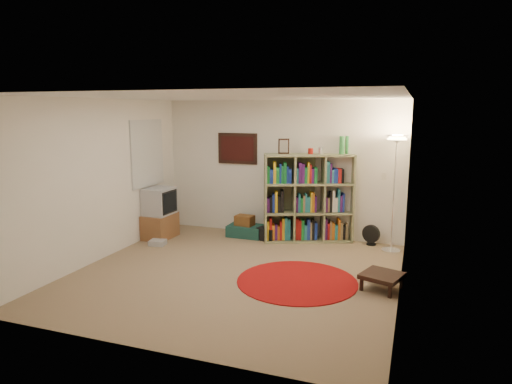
{
  "coord_description": "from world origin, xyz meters",
  "views": [
    {
      "loc": [
        2.37,
        -5.79,
        2.33
      ],
      "look_at": [
        0.1,
        0.6,
        1.1
      ],
      "focal_mm": 32.0,
      "sensor_mm": 36.0,
      "label": 1
    }
  ],
  "objects_px": {
    "floor_lamp": "(396,155)",
    "side_table": "(382,276)",
    "tv_stand": "(160,214)",
    "suitcase": "(246,231)",
    "floor_fan": "(371,235)",
    "bookshelf": "(307,199)"
  },
  "relations": [
    {
      "from": "floor_lamp",
      "to": "side_table",
      "type": "relative_size",
      "value": 3.17
    },
    {
      "from": "side_table",
      "to": "tv_stand",
      "type": "bearing_deg",
      "value": 163.75
    },
    {
      "from": "floor_lamp",
      "to": "suitcase",
      "type": "relative_size",
      "value": 2.95
    },
    {
      "from": "floor_fan",
      "to": "side_table",
      "type": "distance_m",
      "value": 2.02
    },
    {
      "from": "floor_lamp",
      "to": "side_table",
      "type": "xyz_separation_m",
      "value": [
        -0.02,
        -1.74,
        -1.42
      ]
    },
    {
      "from": "tv_stand",
      "to": "side_table",
      "type": "height_order",
      "value": "tv_stand"
    },
    {
      "from": "bookshelf",
      "to": "floor_fan",
      "type": "height_order",
      "value": "bookshelf"
    },
    {
      "from": "suitcase",
      "to": "side_table",
      "type": "relative_size",
      "value": 1.07
    },
    {
      "from": "bookshelf",
      "to": "floor_lamp",
      "type": "xyz_separation_m",
      "value": [
        1.49,
        -0.17,
        0.85
      ]
    },
    {
      "from": "bookshelf",
      "to": "floor_lamp",
      "type": "distance_m",
      "value": 1.72
    },
    {
      "from": "floor_lamp",
      "to": "side_table",
      "type": "height_order",
      "value": "floor_lamp"
    },
    {
      "from": "floor_fan",
      "to": "side_table",
      "type": "xyz_separation_m",
      "value": [
        0.33,
        -2.0,
        0.0
      ]
    },
    {
      "from": "bookshelf",
      "to": "suitcase",
      "type": "distance_m",
      "value": 1.3
    },
    {
      "from": "bookshelf",
      "to": "floor_lamp",
      "type": "relative_size",
      "value": 0.97
    },
    {
      "from": "floor_fan",
      "to": "tv_stand",
      "type": "bearing_deg",
      "value": -145.74
    },
    {
      "from": "floor_lamp",
      "to": "suitcase",
      "type": "distance_m",
      "value": 3.01
    },
    {
      "from": "suitcase",
      "to": "side_table",
      "type": "bearing_deg",
      "value": -34.1
    },
    {
      "from": "bookshelf",
      "to": "suitcase",
      "type": "bearing_deg",
      "value": 164.83
    },
    {
      "from": "bookshelf",
      "to": "floor_lamp",
      "type": "height_order",
      "value": "floor_lamp"
    },
    {
      "from": "floor_fan",
      "to": "suitcase",
      "type": "bearing_deg",
      "value": -153.18
    },
    {
      "from": "bookshelf",
      "to": "suitcase",
      "type": "relative_size",
      "value": 2.86
    },
    {
      "from": "floor_fan",
      "to": "floor_lamp",
      "type": "bearing_deg",
      "value": -13.93
    }
  ]
}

